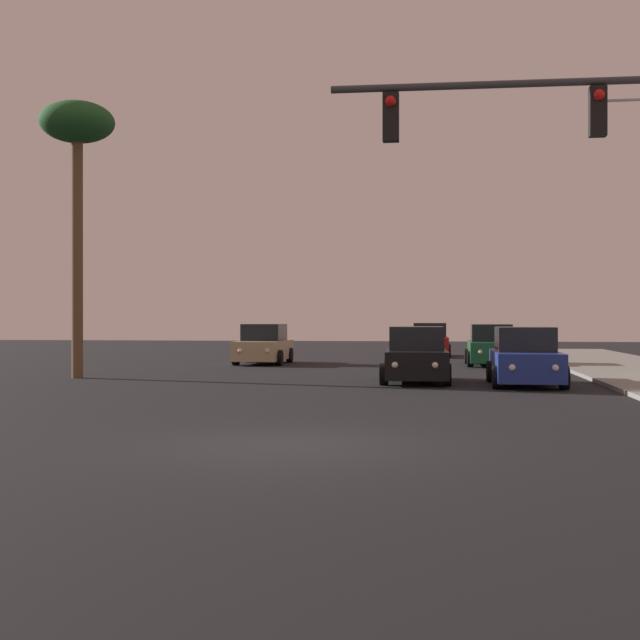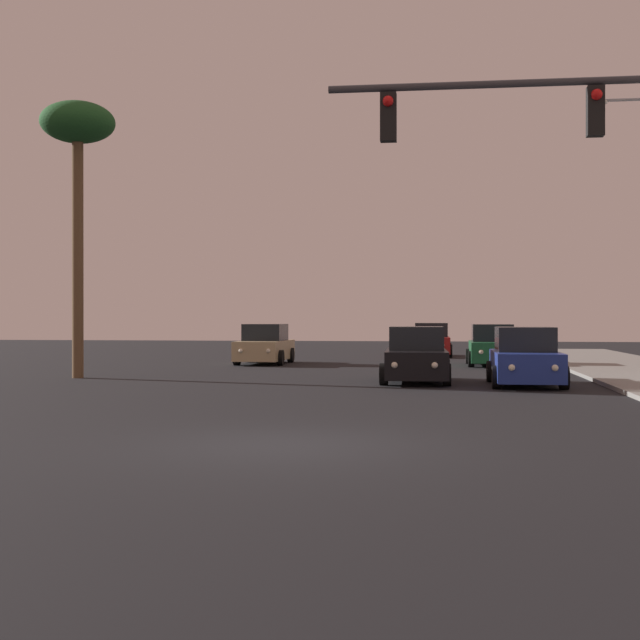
# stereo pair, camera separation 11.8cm
# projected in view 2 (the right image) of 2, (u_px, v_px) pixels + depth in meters

# --- Properties ---
(ground_plane) EXTENTS (120.00, 120.00, 0.00)m
(ground_plane) POSITION_uv_depth(u_px,v_px,m) (286.00, 445.00, 13.67)
(ground_plane) COLOR black
(car_tan) EXTENTS (2.04, 4.33, 1.68)m
(car_tan) POSITION_uv_depth(u_px,v_px,m) (265.00, 346.00, 37.53)
(car_tan) COLOR tan
(car_tan) RESTS_ON ground
(car_red) EXTENTS (2.04, 4.32, 1.68)m
(car_red) POSITION_uv_depth(u_px,v_px,m) (431.00, 341.00, 44.73)
(car_red) COLOR maroon
(car_red) RESTS_ON ground
(car_green) EXTENTS (2.04, 4.32, 1.68)m
(car_green) POSITION_uv_depth(u_px,v_px,m) (492.00, 347.00, 36.19)
(car_green) COLOR #195933
(car_green) RESTS_ON ground
(car_blue) EXTENTS (2.04, 4.31, 1.68)m
(car_blue) POSITION_uv_depth(u_px,v_px,m) (525.00, 359.00, 25.55)
(car_blue) COLOR navy
(car_blue) RESTS_ON ground
(car_black) EXTENTS (2.04, 4.34, 1.68)m
(car_black) POSITION_uv_depth(u_px,v_px,m) (416.00, 357.00, 26.84)
(car_black) COLOR black
(car_black) RESTS_ON ground
(traffic_light_mast) EXTENTS (7.55, 0.36, 6.50)m
(traffic_light_mast) POSITION_uv_depth(u_px,v_px,m) (621.00, 162.00, 15.96)
(traffic_light_mast) COLOR #38383D
(traffic_light_mast) RESTS_ON sidewalk_right
(palm_tree_near) EXTENTS (2.40, 2.40, 8.92)m
(palm_tree_near) POSITION_uv_depth(u_px,v_px,m) (78.00, 138.00, 28.72)
(palm_tree_near) COLOR brown
(palm_tree_near) RESTS_ON ground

